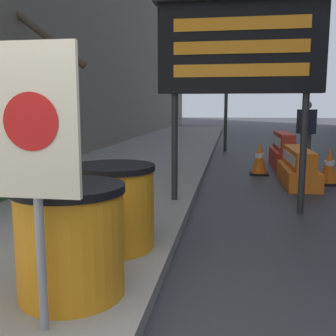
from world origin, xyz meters
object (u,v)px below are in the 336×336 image
(barrel_drum_foreground, at_px, (71,240))
(traffic_light_near_curb, at_px, (226,82))
(jersey_barrier_orange_near, at_px, (298,168))
(traffic_cone_far, at_px, (259,158))
(warning_sign, at_px, (34,141))
(traffic_cone_near, at_px, (329,166))
(message_board, at_px, (240,48))
(jersey_barrier_red_striped, at_px, (283,152))
(traffic_cone_mid, at_px, (283,154))
(pedestrian_passerby, at_px, (306,127))
(barrel_drum_middle, at_px, (114,206))

(barrel_drum_foreground, xyz_separation_m, traffic_light_near_curb, (1.02, 11.70, 1.91))
(jersey_barrier_orange_near, bearing_deg, traffic_cone_far, 123.72)
(traffic_cone_far, bearing_deg, warning_sign, -104.54)
(barrel_drum_foreground, bearing_deg, traffic_cone_near, 60.43)
(warning_sign, xyz_separation_m, traffic_cone_near, (3.25, 6.30, -1.01))
(barrel_drum_foreground, distance_m, traffic_cone_near, 6.63)
(message_board, xyz_separation_m, jersey_barrier_orange_near, (1.31, 2.41, -2.14))
(message_board, height_order, jersey_barrier_red_striped, message_board)
(warning_sign, distance_m, traffic_cone_mid, 9.60)
(jersey_barrier_orange_near, height_order, traffic_cone_near, traffic_cone_near)
(barrel_drum_foreground, bearing_deg, jersey_barrier_orange_near, 65.24)
(barrel_drum_foreground, distance_m, jersey_barrier_red_striped, 8.57)
(message_board, xyz_separation_m, pedestrian_passerby, (2.00, 5.53, -1.42))
(warning_sign, xyz_separation_m, traffic_cone_far, (1.90, 7.32, -1.01))
(jersey_barrier_red_striped, bearing_deg, warning_sign, -106.75)
(jersey_barrier_red_striped, relative_size, traffic_light_near_curb, 0.58)
(barrel_drum_middle, distance_m, traffic_cone_far, 6.02)
(barrel_drum_middle, distance_m, jersey_barrier_orange_near, 5.33)
(message_board, distance_m, traffic_cone_mid, 5.91)
(barrel_drum_middle, distance_m, jersey_barrier_red_striped, 7.55)
(warning_sign, bearing_deg, jersey_barrier_orange_near, 67.27)
(jersey_barrier_orange_near, distance_m, traffic_cone_near, 0.65)
(jersey_barrier_red_striped, height_order, traffic_light_near_curb, traffic_light_near_curb)
(message_board, height_order, traffic_cone_mid, message_board)
(traffic_cone_mid, bearing_deg, warning_sign, -106.30)
(barrel_drum_middle, relative_size, traffic_cone_far, 1.10)
(jersey_barrier_red_striped, bearing_deg, barrel_drum_foreground, -107.90)
(barrel_drum_foreground, xyz_separation_m, message_board, (1.32, 3.30, 1.89))
(traffic_cone_near, relative_size, pedestrian_passerby, 0.44)
(barrel_drum_middle, height_order, traffic_light_near_curb, traffic_light_near_curb)
(jersey_barrier_red_striped, distance_m, traffic_cone_mid, 0.49)
(barrel_drum_middle, bearing_deg, warning_sign, -90.43)
(warning_sign, distance_m, jersey_barrier_red_striped, 9.13)
(warning_sign, distance_m, pedestrian_passerby, 9.94)
(warning_sign, relative_size, traffic_cone_near, 2.35)
(barrel_drum_foreground, relative_size, traffic_cone_near, 1.12)
(warning_sign, relative_size, traffic_light_near_curb, 0.54)
(traffic_light_near_curb, xyz_separation_m, pedestrian_passerby, (2.30, -2.87, -1.44))
(warning_sign, height_order, pedestrian_passerby, warning_sign)
(barrel_drum_middle, distance_m, traffic_cone_near, 5.71)
(warning_sign, relative_size, jersey_barrier_red_striped, 0.94)
(traffic_cone_far, distance_m, traffic_light_near_curb, 5.42)
(barrel_drum_foreground, height_order, traffic_cone_far, barrel_drum_foreground)
(traffic_light_near_curb, bearing_deg, warning_sign, -94.71)
(jersey_barrier_orange_near, relative_size, traffic_light_near_curb, 0.59)
(jersey_barrier_orange_near, xyz_separation_m, traffic_cone_mid, (0.06, 2.91, -0.04))
(barrel_drum_middle, bearing_deg, message_board, 59.93)
(traffic_cone_mid, xyz_separation_m, pedestrian_passerby, (0.63, 0.21, 0.76))
(warning_sign, bearing_deg, traffic_cone_near, 62.68)
(pedestrian_passerby, bearing_deg, warning_sign, -61.56)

